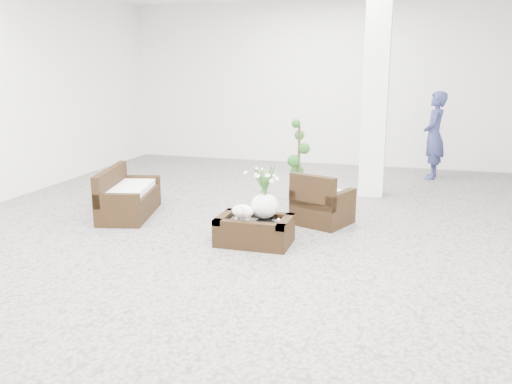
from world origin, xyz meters
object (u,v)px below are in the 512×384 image
(coffee_table, at_px, (254,232))
(loveseat, at_px, (129,192))
(topiary, at_px, (299,161))
(armchair, at_px, (323,198))

(coffee_table, height_order, loveseat, loveseat)
(loveseat, xyz_separation_m, topiary, (2.18, 1.65, 0.30))
(coffee_table, height_order, armchair, armchair)
(armchair, bearing_deg, coffee_table, 80.95)
(coffee_table, relative_size, topiary, 0.69)
(armchair, bearing_deg, topiary, -42.14)
(coffee_table, distance_m, loveseat, 2.26)
(armchair, xyz_separation_m, loveseat, (-2.80, -0.39, -0.02))
(armchair, xyz_separation_m, topiary, (-0.61, 1.26, 0.28))
(coffee_table, relative_size, armchair, 1.23)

